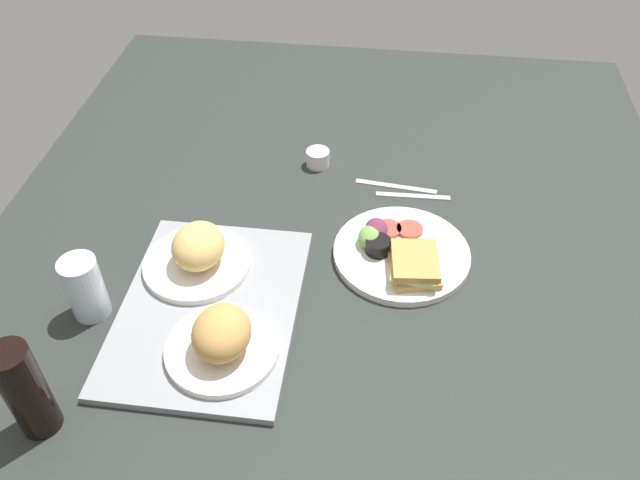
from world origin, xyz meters
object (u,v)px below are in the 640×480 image
object	(u,v)px
fork	(413,196)
plate_with_salad	(400,252)
bread_plate_far	(198,253)
drinking_glass	(85,288)
espresso_cup	(318,158)
soda_bottle	(25,391)
knife	(396,186)
serving_tray	(210,309)
bread_plate_near	(222,339)

from	to	relation	value
fork	plate_with_salad	bearing A→B (deg)	81.52
bread_plate_far	drinking_glass	world-z (taller)	drinking_glass
bread_plate_far	espresso_cup	world-z (taller)	bread_plate_far
soda_bottle	plate_with_salad	bearing A→B (deg)	-50.85
knife	bread_plate_far	bearing A→B (deg)	46.45
serving_tray	knife	xyz separation A→B (cm)	(42.58, -33.51, -0.55)
espresso_cup	fork	xyz separation A→B (cm)	(-9.28, -23.22, -1.75)
serving_tray	bread_plate_far	bearing A→B (deg)	23.93
bread_plate_far	fork	bearing A→B (deg)	-54.94
serving_tray	bread_plate_far	world-z (taller)	bread_plate_far
bread_plate_near	bread_plate_far	world-z (taller)	same
espresso_cup	serving_tray	bearing A→B (deg)	163.70
bread_plate_far	serving_tray	bearing A→B (deg)	-156.07
bread_plate_near	bread_plate_far	size ratio (longest dim) A/B	0.94
bread_plate_far	fork	world-z (taller)	bread_plate_far
serving_tray	plate_with_salad	xyz separation A→B (cm)	(18.91, -35.09, 0.92)
serving_tray	plate_with_salad	world-z (taller)	plate_with_salad
bread_plate_near	knife	xyz separation A→B (cm)	(52.67, -28.23, -5.02)
plate_with_salad	fork	xyz separation A→B (cm)	(20.66, -2.41, -1.47)
plate_with_salad	soda_bottle	size ratio (longest dim) A/B	1.49
espresso_cup	fork	size ratio (longest dim) A/B	0.33
bread_plate_near	soda_bottle	bearing A→B (deg)	122.38
drinking_glass	espresso_cup	size ratio (longest dim) A/B	2.32
bread_plate_near	espresso_cup	size ratio (longest dim) A/B	3.59
drinking_glass	knife	xyz separation A→B (cm)	(45.25, -55.60, -6.24)
bread_plate_far	espresso_cup	size ratio (longest dim) A/B	3.81
serving_tray	plate_with_salad	size ratio (longest dim) A/B	1.60
knife	plate_with_salad	bearing A→B (deg)	99.77
serving_tray	bread_plate_near	size ratio (longest dim) A/B	2.24
serving_tray	soda_bottle	bearing A→B (deg)	141.89
serving_tray	drinking_glass	bearing A→B (deg)	96.89
serving_tray	bread_plate_far	size ratio (longest dim) A/B	2.11
plate_with_salad	espresso_cup	size ratio (longest dim) A/B	5.02
bread_plate_near	fork	size ratio (longest dim) A/B	1.18
plate_with_salad	drinking_glass	size ratio (longest dim) A/B	2.17
plate_with_salad	soda_bottle	distance (cm)	72.70
drinking_glass	fork	distance (cm)	73.32
bread_plate_far	drinking_glass	distance (cm)	21.80
soda_bottle	bread_plate_near	bearing A→B (deg)	-57.62
plate_with_salad	soda_bottle	bearing A→B (deg)	129.15
soda_bottle	espresso_cup	size ratio (longest dim) A/B	3.36
bread_plate_far	bread_plate_near	bearing A→B (deg)	-154.20
serving_tray	espresso_cup	size ratio (longest dim) A/B	8.04
bread_plate_far	fork	distance (cm)	51.54
plate_with_salad	fork	world-z (taller)	plate_with_salad
bread_plate_near	plate_with_salad	xyz separation A→B (cm)	(29.00, -29.81, -3.55)
bread_plate_near	fork	distance (cm)	59.42
serving_tray	drinking_glass	xyz separation A→B (cm)	(-2.67, 22.10, 5.69)
serving_tray	drinking_glass	distance (cm)	22.97
plate_with_salad	fork	size ratio (longest dim) A/B	1.66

